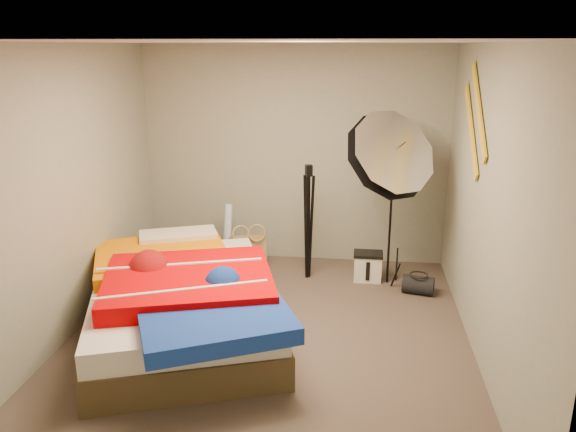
% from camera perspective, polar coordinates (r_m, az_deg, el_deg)
% --- Properties ---
extents(floor, '(4.00, 4.00, 0.00)m').
position_cam_1_polar(floor, '(5.07, -2.00, -12.30)').
color(floor, '#51463E').
rests_on(floor, ground).
extents(ceiling, '(4.00, 4.00, 0.00)m').
position_cam_1_polar(ceiling, '(4.42, -2.35, 17.27)').
color(ceiling, silver).
rests_on(ceiling, wall_back).
extents(wall_back, '(3.50, 0.00, 3.50)m').
position_cam_1_polar(wall_back, '(6.52, 0.64, 6.13)').
color(wall_back, gray).
rests_on(wall_back, floor).
extents(wall_front, '(3.50, 0.00, 3.50)m').
position_cam_1_polar(wall_front, '(2.76, -8.86, -9.67)').
color(wall_front, gray).
rests_on(wall_front, floor).
extents(wall_left, '(0.00, 4.00, 4.00)m').
position_cam_1_polar(wall_left, '(5.16, -21.75, 1.99)').
color(wall_left, gray).
rests_on(wall_left, floor).
extents(wall_right, '(0.00, 4.00, 4.00)m').
position_cam_1_polar(wall_right, '(4.65, 19.66, 0.67)').
color(wall_right, gray).
rests_on(wall_right, floor).
extents(tote_bag, '(0.44, 0.30, 0.42)m').
position_cam_1_polar(tote_bag, '(6.45, -4.05, -3.73)').
color(tote_bag, tan).
rests_on(tote_bag, floor).
extents(wrapping_roll, '(0.12, 0.23, 0.77)m').
position_cam_1_polar(wrapping_roll, '(6.42, -6.18, -2.19)').
color(wrapping_roll, '#589FD6').
rests_on(wrapping_roll, floor).
extents(camera_case, '(0.29, 0.21, 0.29)m').
position_cam_1_polar(camera_case, '(6.22, 8.10, -5.20)').
color(camera_case, silver).
rests_on(camera_case, floor).
extents(duffel_bag, '(0.35, 0.26, 0.19)m').
position_cam_1_polar(duffel_bag, '(6.01, 13.08, -6.83)').
color(duffel_bag, black).
rests_on(duffel_bag, floor).
extents(wall_stripe_upper, '(0.02, 0.91, 0.78)m').
position_cam_1_polar(wall_stripe_upper, '(5.09, 18.83, 10.16)').
color(wall_stripe_upper, gold).
rests_on(wall_stripe_upper, wall_right).
extents(wall_stripe_lower, '(0.02, 0.91, 0.78)m').
position_cam_1_polar(wall_stripe_lower, '(5.36, 18.11, 8.36)').
color(wall_stripe_lower, gold).
rests_on(wall_stripe_lower, wall_right).
extents(bed, '(2.25, 2.62, 0.65)m').
position_cam_1_polar(bed, '(5.08, -10.56, -8.38)').
color(bed, '#4F4027').
rests_on(bed, floor).
extents(photo_umbrella, '(0.96, 1.09, 1.97)m').
position_cam_1_polar(photo_umbrella, '(5.65, 10.06, 5.90)').
color(photo_umbrella, black).
rests_on(photo_umbrella, floor).
extents(camera_tripod, '(0.09, 0.09, 1.27)m').
position_cam_1_polar(camera_tripod, '(6.05, 2.08, 0.17)').
color(camera_tripod, black).
rests_on(camera_tripod, floor).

